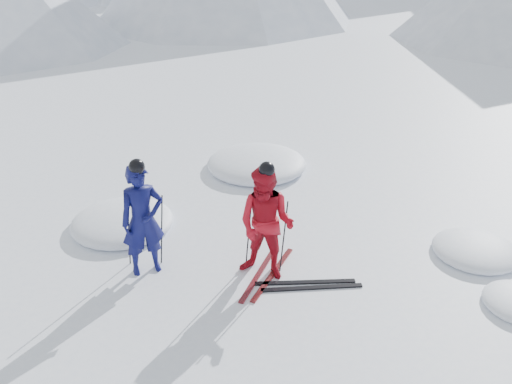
{
  "coord_description": "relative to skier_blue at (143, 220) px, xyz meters",
  "views": [
    {
      "loc": [
        -1.36,
        -8.19,
        5.49
      ],
      "look_at": [
        -1.53,
        0.5,
        1.1
      ],
      "focal_mm": 38.0,
      "sensor_mm": 36.0,
      "label": 1
    }
  ],
  "objects": [
    {
      "name": "ski_loose_b",
      "position": [
        2.83,
        -0.49,
        -0.98
      ],
      "size": [
        1.7,
        0.27,
        0.03
      ],
      "primitive_type": "cube",
      "rotation": [
        0.0,
        0.0,
        1.67
      ],
      "color": "black",
      "rests_on": "ground"
    },
    {
      "name": "ski_loose_a",
      "position": [
        2.73,
        -0.34,
        -0.98
      ],
      "size": [
        1.7,
        0.21,
        0.03
      ],
      "primitive_type": "cube",
      "rotation": [
        0.0,
        0.0,
        1.64
      ],
      "color": "black",
      "rests_on": "ground"
    },
    {
      "name": "snow_lumps",
      "position": [
        1.85,
        2.72,
        -1.0
      ],
      "size": [
        8.52,
        7.07,
        0.54
      ],
      "color": "white",
      "rests_on": "ground"
    },
    {
      "name": "ground",
      "position": [
        3.41,
        0.38,
        -1.0
      ],
      "size": [
        160.0,
        160.0,
        0.0
      ],
      "primitive_type": "plane",
      "color": "white",
      "rests_on": "ground"
    },
    {
      "name": "pole_blue_left",
      "position": [
        -0.3,
        0.15,
        -0.33
      ],
      "size": [
        0.13,
        0.09,
        1.33
      ],
      "primitive_type": "cylinder",
      "rotation": [
        0.05,
        0.08,
        0.0
      ],
      "color": "black",
      "rests_on": "ground"
    },
    {
      "name": "pole_red_right",
      "position": [
        2.37,
        0.04,
        -0.33
      ],
      "size": [
        0.13,
        0.09,
        1.34
      ],
      "primitive_type": "cylinder",
      "rotation": [
        -0.05,
        0.08,
        0.0
      ],
      "color": "black",
      "rests_on": "ground"
    },
    {
      "name": "ski_worn_left",
      "position": [
        1.95,
        -0.11,
        -0.98
      ],
      "size": [
        0.64,
        1.64,
        0.03
      ],
      "primitive_type": "cube",
      "rotation": [
        0.0,
        0.0,
        -0.33
      ],
      "color": "black",
      "rests_on": "ground"
    },
    {
      "name": "skier_blue",
      "position": [
        0.0,
        0.0,
        0.0
      ],
      "size": [
        0.86,
        0.74,
        2.0
      ],
      "primitive_type": "imported",
      "rotation": [
        0.0,
        0.0,
        0.44
      ],
      "color": "#0C0E48",
      "rests_on": "ground"
    },
    {
      "name": "pole_red_left",
      "position": [
        1.77,
        0.14,
        -0.33
      ],
      "size": [
        0.13,
        0.1,
        1.34
      ],
      "primitive_type": "cylinder",
      "rotation": [
        0.06,
        0.08,
        0.0
      ],
      "color": "black",
      "rests_on": "ground"
    },
    {
      "name": "pole_blue_right",
      "position": [
        0.25,
        0.25,
        -0.33
      ],
      "size": [
        0.13,
        0.08,
        1.33
      ],
      "primitive_type": "cylinder",
      "rotation": [
        -0.04,
        0.08,
        0.0
      ],
      "color": "black",
      "rests_on": "ground"
    },
    {
      "name": "skier_red",
      "position": [
        2.07,
        -0.11,
        0.01
      ],
      "size": [
        1.19,
        1.06,
        2.01
      ],
      "primitive_type": "imported",
      "rotation": [
        0.0,
        0.0,
        -0.37
      ],
      "color": "#AA0D1B",
      "rests_on": "ground"
    },
    {
      "name": "ski_worn_right",
      "position": [
        2.19,
        -0.11,
        -0.98
      ],
      "size": [
        0.75,
        1.6,
        0.03
      ],
      "primitive_type": "cube",
      "rotation": [
        0.0,
        0.0,
        -0.4
      ],
      "color": "black",
      "rests_on": "ground"
    }
  ]
}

